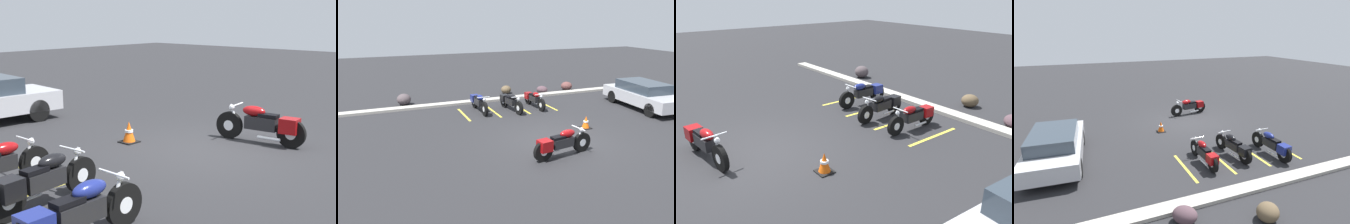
# 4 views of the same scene
# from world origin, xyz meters

# --- Properties ---
(ground) EXTENTS (60.00, 60.00, 0.00)m
(ground) POSITION_xyz_m (0.00, 0.00, 0.00)
(ground) COLOR #262628
(motorcycle_maroon_featured) EXTENTS (2.25, 0.70, 0.89)m
(motorcycle_maroon_featured) POSITION_xyz_m (-0.63, -1.18, 0.47)
(motorcycle_maroon_featured) COLOR black
(motorcycle_maroon_featured) RESTS_ON ground
(parked_bike_0) EXTENTS (0.61, 2.17, 0.85)m
(parked_bike_0) POSITION_xyz_m (-1.42, 4.93, 0.45)
(parked_bike_0) COLOR black
(parked_bike_0) RESTS_ON ground
(parked_bike_1) EXTENTS (0.61, 2.11, 0.83)m
(parked_bike_1) POSITION_xyz_m (0.04, 4.49, 0.44)
(parked_bike_1) COLOR black
(parked_bike_1) RESTS_ON ground
(parked_bike_2) EXTENTS (0.57, 2.03, 0.80)m
(parked_bike_2) POSITION_xyz_m (1.36, 4.59, 0.43)
(parked_bike_2) COLOR black
(parked_bike_2) RESTS_ON ground
(car_silver) EXTENTS (2.08, 4.41, 1.29)m
(car_silver) POSITION_xyz_m (6.34, 2.41, 0.68)
(car_silver) COLOR black
(car_silver) RESTS_ON ground
(concrete_curb) EXTENTS (18.00, 0.50, 0.12)m
(concrete_curb) POSITION_xyz_m (0.00, 6.56, 0.06)
(concrete_curb) COLOR #A8A399
(concrete_curb) RESTS_ON ground
(landscape_rock_0) EXTENTS (0.77, 0.71, 0.51)m
(landscape_rock_0) POSITION_xyz_m (5.03, 7.35, 0.25)
(landscape_rock_0) COLOR brown
(landscape_rock_0) RESTS_ON ground
(landscape_rock_1) EXTENTS (0.84, 0.82, 0.43)m
(landscape_rock_1) POSITION_xyz_m (3.21, 7.14, 0.22)
(landscape_rock_1) COLOR #4E3940
(landscape_rock_1) RESTS_ON ground
(landscape_rock_2) EXTENTS (0.81, 0.78, 0.58)m
(landscape_rock_2) POSITION_xyz_m (-4.62, 7.48, 0.29)
(landscape_rock_2) COLOR #4C4245
(landscape_rock_2) RESTS_ON ground
(landscape_rock_3) EXTENTS (0.84, 0.84, 0.47)m
(landscape_rock_3) POSITION_xyz_m (1.21, 7.86, 0.24)
(landscape_rock_3) COLOR brown
(landscape_rock_3) RESTS_ON ground
(traffic_cone) EXTENTS (0.40, 0.40, 0.52)m
(traffic_cone) POSITION_xyz_m (1.84, 0.88, 0.24)
(traffic_cone) COLOR black
(traffic_cone) RESTS_ON ground
(stall_line_0) EXTENTS (0.10, 2.10, 0.00)m
(stall_line_0) POSITION_xyz_m (-2.25, 4.59, 0.00)
(stall_line_0) COLOR gold
(stall_line_0) RESTS_ON ground
(stall_line_1) EXTENTS (0.10, 2.10, 0.00)m
(stall_line_1) POSITION_xyz_m (-0.79, 4.59, 0.00)
(stall_line_1) COLOR gold
(stall_line_1) RESTS_ON ground
(stall_line_2) EXTENTS (0.10, 2.10, 0.00)m
(stall_line_2) POSITION_xyz_m (0.67, 4.59, 0.00)
(stall_line_2) COLOR gold
(stall_line_2) RESTS_ON ground
(stall_line_3) EXTENTS (0.10, 2.10, 0.00)m
(stall_line_3) POSITION_xyz_m (2.13, 4.59, 0.00)
(stall_line_3) COLOR gold
(stall_line_3) RESTS_ON ground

